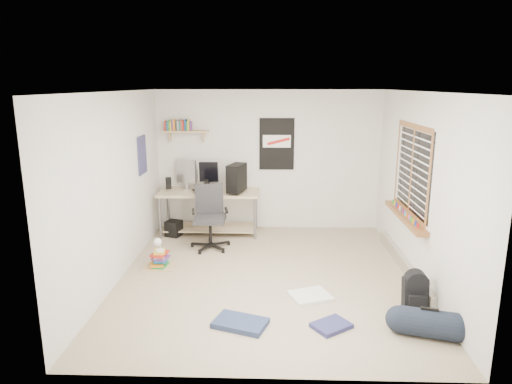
{
  "coord_description": "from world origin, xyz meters",
  "views": [
    {
      "loc": [
        0.04,
        -5.86,
        2.59
      ],
      "look_at": [
        -0.16,
        0.36,
        1.11
      ],
      "focal_mm": 32.0,
      "sensor_mm": 36.0,
      "label": 1
    }
  ],
  "objects_px": {
    "office_chair": "(210,219)",
    "desk": "(210,213)",
    "book_stack": "(159,257)",
    "backpack": "(415,293)",
    "duffel_bag": "(428,324)"
  },
  "relations": [
    {
      "from": "duffel_bag",
      "to": "office_chair",
      "type": "bearing_deg",
      "value": 151.48
    },
    {
      "from": "desk",
      "to": "backpack",
      "type": "distance_m",
      "value": 3.92
    },
    {
      "from": "backpack",
      "to": "book_stack",
      "type": "height_order",
      "value": "backpack"
    },
    {
      "from": "office_chair",
      "to": "desk",
      "type": "bearing_deg",
      "value": 88.12
    },
    {
      "from": "office_chair",
      "to": "backpack",
      "type": "relative_size",
      "value": 2.78
    },
    {
      "from": "office_chair",
      "to": "book_stack",
      "type": "height_order",
      "value": "office_chair"
    },
    {
      "from": "desk",
      "to": "book_stack",
      "type": "distance_m",
      "value": 1.69
    },
    {
      "from": "backpack",
      "to": "desk",
      "type": "bearing_deg",
      "value": 136.14
    },
    {
      "from": "book_stack",
      "to": "office_chair",
      "type": "bearing_deg",
      "value": 51.62
    },
    {
      "from": "desk",
      "to": "office_chair",
      "type": "height_order",
      "value": "office_chair"
    },
    {
      "from": "book_stack",
      "to": "backpack",
      "type": "bearing_deg",
      "value": -19.45
    },
    {
      "from": "book_stack",
      "to": "duffel_bag",
      "type": "bearing_deg",
      "value": -28.38
    },
    {
      "from": "desk",
      "to": "duffel_bag",
      "type": "relative_size",
      "value": 2.97
    },
    {
      "from": "backpack",
      "to": "book_stack",
      "type": "relative_size",
      "value": 0.79
    },
    {
      "from": "desk",
      "to": "backpack",
      "type": "bearing_deg",
      "value": -36.95
    }
  ]
}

